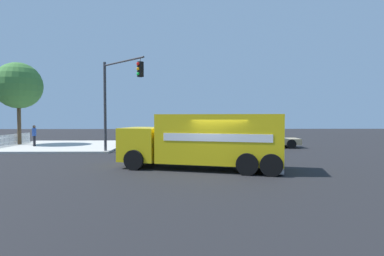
# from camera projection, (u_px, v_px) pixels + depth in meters

# --- Properties ---
(ground_plane) EXTENTS (100.00, 100.00, 0.00)m
(ground_plane) POSITION_uv_depth(u_px,v_px,m) (217.00, 171.00, 14.60)
(ground_plane) COLOR black
(sidewalk_corner_near) EXTENTS (10.02, 10.02, 0.14)m
(sidewalk_corner_near) POSITION_uv_depth(u_px,v_px,m) (66.00, 146.00, 26.42)
(sidewalk_corner_near) COLOR beige
(sidewalk_corner_near) RESTS_ON ground
(delivery_truck) EXTENTS (4.64, 8.44, 2.75)m
(delivery_truck) POSITION_uv_depth(u_px,v_px,m) (206.00, 140.00, 15.16)
(delivery_truck) COLOR yellow
(delivery_truck) RESTS_ON ground
(traffic_light_primary) EXTENTS (3.39, 3.42, 6.44)m
(traffic_light_primary) POSITION_uv_depth(u_px,v_px,m) (116.00, 91.00, 20.84)
(traffic_light_primary) COLOR #38383D
(traffic_light_primary) RESTS_ON sidewalk_corner_near
(pickup_tan) EXTENTS (2.49, 5.30, 1.38)m
(pickup_tan) POSITION_uv_depth(u_px,v_px,m) (268.00, 139.00, 25.75)
(pickup_tan) COLOR tan
(pickup_tan) RESTS_ON ground
(sedan_black) EXTENTS (2.17, 4.36, 1.31)m
(sedan_black) POSITION_uv_depth(u_px,v_px,m) (143.00, 139.00, 26.40)
(sedan_black) COLOR black
(sedan_black) RESTS_ON ground
(pedestrian_near_corner) EXTENTS (0.53, 0.26, 1.77)m
(pedestrian_near_corner) POSITION_uv_depth(u_px,v_px,m) (34.00, 134.00, 25.30)
(pedestrian_near_corner) COLOR black
(pedestrian_near_corner) RESTS_ON sidewalk_corner_near
(picket_fence_run) EXTENTS (6.40, 0.05, 0.95)m
(picket_fence_run) POSITION_uv_depth(u_px,v_px,m) (11.00, 140.00, 26.30)
(picket_fence_run) COLOR white
(picket_fence_run) RESTS_ON sidewalk_corner_near
(shade_tree_near) EXTENTS (4.09, 4.09, 7.32)m
(shade_tree_near) POSITION_uv_depth(u_px,v_px,m) (18.00, 86.00, 26.86)
(shade_tree_near) COLOR brown
(shade_tree_near) RESTS_ON sidewalk_corner_near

